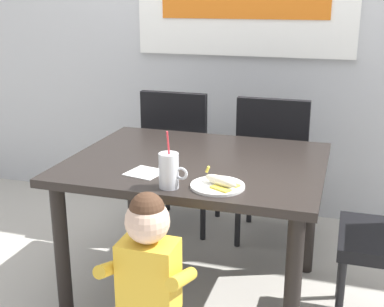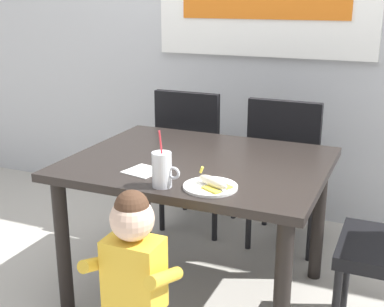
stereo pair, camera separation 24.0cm
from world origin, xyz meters
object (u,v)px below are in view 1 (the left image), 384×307
(dining_chair_left, at_px, (180,153))
(milk_cup, at_px, (168,172))
(dining_table, at_px, (197,179))
(snack_plate, at_px, (218,186))
(toddler_standing, at_px, (149,269))
(dining_chair_right, at_px, (273,163))
(peeled_banana, at_px, (221,182))
(paper_napkin, at_px, (145,173))

(dining_chair_left, xyz_separation_m, milk_cup, (0.33, -1.12, 0.28))
(dining_table, bearing_deg, snack_plate, -60.24)
(dining_table, distance_m, toddler_standing, 0.70)
(dining_chair_right, bearing_deg, dining_chair_left, -2.20)
(peeled_banana, distance_m, paper_napkin, 0.39)
(paper_napkin, bearing_deg, snack_plate, -11.80)
(dining_chair_right, distance_m, snack_plate, 1.06)
(dining_chair_right, relative_size, peeled_banana, 5.63)
(toddler_standing, distance_m, peeled_banana, 0.47)
(dining_table, height_order, snack_plate, snack_plate)
(toddler_standing, relative_size, milk_cup, 3.34)
(dining_table, bearing_deg, toddler_standing, -88.49)
(dining_table, height_order, milk_cup, milk_cup)
(snack_plate, distance_m, peeled_banana, 0.03)
(paper_napkin, bearing_deg, peeled_banana, -12.82)
(dining_chair_left, xyz_separation_m, paper_napkin, (0.17, -0.99, 0.21))
(toddler_standing, xyz_separation_m, paper_napkin, (-0.18, 0.43, 0.23))
(snack_plate, bearing_deg, toddler_standing, -116.57)
(dining_chair_right, height_order, paper_napkin, dining_chair_right)
(dining_chair_right, height_order, toddler_standing, dining_chair_right)
(dining_chair_right, distance_m, milk_cup, 1.17)
(toddler_standing, bearing_deg, dining_chair_right, 79.28)
(dining_chair_left, height_order, snack_plate, dining_chair_left)
(peeled_banana, bearing_deg, milk_cup, -166.13)
(snack_plate, bearing_deg, paper_napkin, 168.20)
(peeled_banana, bearing_deg, dining_table, 121.09)
(dining_table, xyz_separation_m, dining_chair_right, (0.28, 0.70, -0.11))
(snack_plate, height_order, peeled_banana, peeled_banana)
(dining_chair_left, relative_size, toddler_standing, 1.15)
(dining_chair_right, xyz_separation_m, milk_cup, (-0.28, -1.10, 0.28))
(peeled_banana, height_order, paper_napkin, peeled_banana)
(dining_table, distance_m, paper_napkin, 0.33)
(dining_chair_left, relative_size, paper_napkin, 6.40)
(snack_plate, xyz_separation_m, paper_napkin, (-0.36, 0.08, -0.00))
(dining_chair_left, height_order, milk_cup, milk_cup)
(dining_chair_right, distance_m, peeled_banana, 1.08)
(dining_chair_right, bearing_deg, paper_napkin, 65.09)
(toddler_standing, bearing_deg, dining_chair_left, 103.94)
(toddler_standing, height_order, milk_cup, milk_cup)
(dining_table, height_order, peeled_banana, peeled_banana)
(dining_chair_right, relative_size, paper_napkin, 6.40)
(dining_chair_left, height_order, toddler_standing, dining_chair_left)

